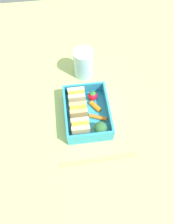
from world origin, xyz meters
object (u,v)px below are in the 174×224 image
broccoli_floret (101,128)px  carrot_stick_far_left (95,106)px  strawberry_far_left (93,96)px  sandwich_center (77,97)px  carrot_stick_left (98,117)px  chopstick_pair (98,160)px  sandwich_left (80,127)px  sandwich_center_left (78,111)px  drinking_glass (83,64)px

broccoli_floret → carrot_stick_far_left: (8.29, 0.21, -1.82)cm
broccoli_floret → strawberry_far_left: bearing=2.6°
sandwich_center → carrot_stick_far_left: 6.31cm
carrot_stick_left → chopstick_pair: 12.62cm
sandwich_left → carrot_stick_far_left: 9.13cm
sandwich_center → carrot_stick_far_left: bearing=-119.7°
carrot_stick_left → strawberry_far_left: (7.16, 0.59, 0.98)cm
sandwich_center_left → strawberry_far_left: 7.45cm
sandwich_center → chopstick_pair: sandwich_center is taller
broccoli_floret → drinking_glass: drinking_glass is taller
sandwich_left → sandwich_center: size_ratio=1.00×
chopstick_pair → sandwich_center: bearing=11.3°
carrot_stick_left → drinking_glass: (18.46, 2.09, 3.18)cm
sandwich_left → sandwich_center_left: (5.14, 0.00, 0.00)cm
carrot_stick_far_left → strawberry_far_left: 3.49cm
drinking_glass → sandwich_center: bearing=163.4°
strawberry_far_left → carrot_stick_left: bearing=-175.3°
broccoli_floret → carrot_stick_far_left: bearing=1.5°
broccoli_floret → drinking_glass: (22.96, 2.03, 1.22)cm
carrot_stick_left → strawberry_far_left: strawberry_far_left is taller
sandwich_left → broccoli_floret: (-1.03, -5.50, 0.15)cm
sandwich_center_left → sandwich_center: (5.14, 0.00, 0.00)cm
sandwich_center → chopstick_pair: size_ratio=0.24×
sandwich_center_left → chopstick_pair: 14.95cm
sandwich_left → drinking_glass: 22.25cm
sandwich_center → drinking_glass: drinking_glass is taller
carrot_stick_far_left → sandwich_center: bearing=60.3°
broccoli_floret → chopstick_pair: (-7.91, 1.67, -3.40)cm
sandwich_left → drinking_glass: bearing=-9.0°
sandwich_center_left → drinking_glass: (16.80, -3.47, 1.36)cm
broccoli_floret → carrot_stick_far_left: size_ratio=1.10×
strawberry_far_left → drinking_glass: bearing=7.6°
sandwich_center → chopstick_pair: (-19.22, -3.83, -3.25)cm
sandwich_center → broccoli_floret: 12.57cm
sandwich_center_left → sandwich_center: 5.14cm
sandwich_center_left → carrot_stick_far_left: sandwich_center_left is taller
sandwich_center_left → broccoli_floret: 8.26cm
sandwich_left → broccoli_floret: size_ratio=1.13×
broccoli_floret → chopstick_pair: 8.77cm
sandwich_center_left → carrot_stick_far_left: size_ratio=1.24×
carrot_stick_left → drinking_glass: 18.85cm
carrot_stick_left → drinking_glass: bearing=6.5°
carrot_stick_far_left → chopstick_pair: bearing=174.9°
chopstick_pair → carrot_stick_far_left: bearing=-5.1°
sandwich_left → carrot_stick_far_left: size_ratio=1.24×
sandwich_center_left → drinking_glass: drinking_glass is taller
carrot_stick_far_left → drinking_glass: 15.10cm
sandwich_center_left → drinking_glass: bearing=-11.7°
sandwich_center → broccoli_floret: size_ratio=1.13×
carrot_stick_left → strawberry_far_left: bearing=4.7°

